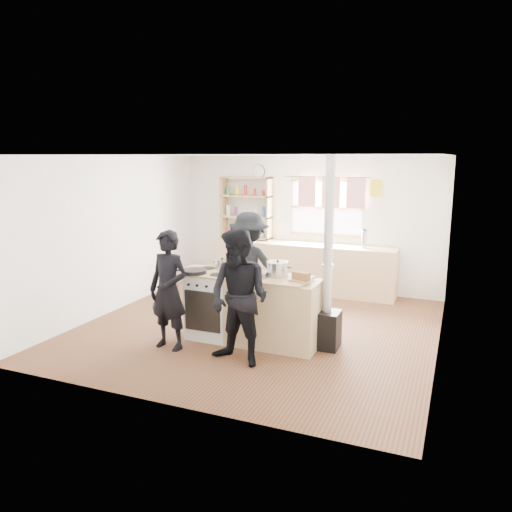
% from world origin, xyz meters
% --- Properties ---
extents(ground, '(5.00, 5.00, 0.01)m').
position_xyz_m(ground, '(0.00, 0.00, -0.01)').
color(ground, brown).
rests_on(ground, ground).
extents(back_counter, '(3.40, 0.55, 0.90)m').
position_xyz_m(back_counter, '(0.00, 2.22, 0.45)').
color(back_counter, '#D6AE81').
rests_on(back_counter, ground).
extents(shelving_unit, '(1.00, 0.28, 1.20)m').
position_xyz_m(shelving_unit, '(-1.20, 2.34, 1.51)').
color(shelving_unit, tan).
rests_on(shelving_unit, back_counter).
extents(thermos, '(0.10, 0.10, 0.31)m').
position_xyz_m(thermos, '(1.11, 2.22, 1.06)').
color(thermos, silver).
rests_on(thermos, back_counter).
extents(cooking_island, '(1.97, 0.64, 0.93)m').
position_xyz_m(cooking_island, '(0.14, -0.55, 0.47)').
color(cooking_island, silver).
rests_on(cooking_island, ground).
extents(skillet_greens, '(0.36, 0.36, 0.05)m').
position_xyz_m(skillet_greens, '(-0.63, -0.74, 0.96)').
color(skillet_greens, black).
rests_on(skillet_greens, cooking_island).
extents(roast_tray, '(0.36, 0.33, 0.06)m').
position_xyz_m(roast_tray, '(0.20, -0.57, 0.97)').
color(roast_tray, silver).
rests_on(roast_tray, cooking_island).
extents(stockpot_stove, '(0.20, 0.20, 0.17)m').
position_xyz_m(stockpot_stove, '(-0.39, -0.36, 1.00)').
color(stockpot_stove, '#BCBCBE').
rests_on(stockpot_stove, cooking_island).
extents(stockpot_counter, '(0.30, 0.30, 0.22)m').
position_xyz_m(stockpot_counter, '(0.47, -0.46, 1.03)').
color(stockpot_counter, '#B5B5B8').
rests_on(stockpot_counter, cooking_island).
extents(bread_board, '(0.32, 0.27, 0.12)m').
position_xyz_m(bread_board, '(0.84, -0.60, 0.98)').
color(bread_board, tan).
rests_on(bread_board, cooking_island).
extents(flue_heater, '(0.35, 0.35, 2.50)m').
position_xyz_m(flue_heater, '(1.12, -0.37, 0.65)').
color(flue_heater, black).
rests_on(flue_heater, ground).
extents(person_near_left, '(0.61, 0.43, 1.56)m').
position_xyz_m(person_near_left, '(-0.78, -1.16, 0.78)').
color(person_near_left, black).
rests_on(person_near_left, ground).
extents(person_near_right, '(0.92, 0.78, 1.65)m').
position_xyz_m(person_near_right, '(0.28, -1.27, 0.83)').
color(person_near_right, black).
rests_on(person_near_right, ground).
extents(person_far, '(1.14, 0.75, 1.67)m').
position_xyz_m(person_far, '(-0.27, 0.31, 0.83)').
color(person_far, black).
rests_on(person_far, ground).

